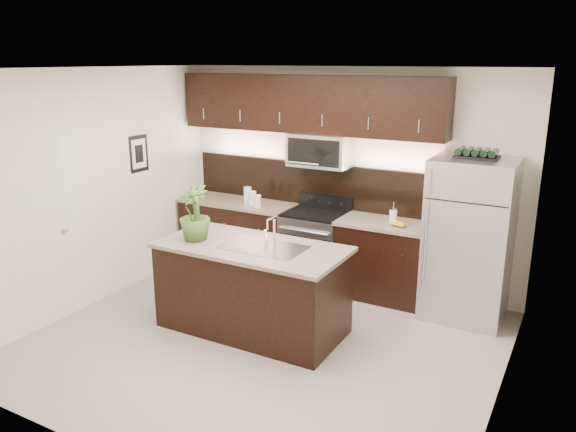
{
  "coord_description": "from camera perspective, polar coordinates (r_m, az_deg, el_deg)",
  "views": [
    {
      "loc": [
        2.71,
        -4.4,
        2.78
      ],
      "look_at": [
        -0.02,
        0.55,
        1.2
      ],
      "focal_mm": 35.0,
      "sensor_mm": 36.0,
      "label": 1
    }
  ],
  "objects": [
    {
      "name": "upper_fixtures",
      "position": [
        7.01,
        2.15,
        10.39
      ],
      "size": [
        3.49,
        0.4,
        1.66
      ],
      "color": "black",
      "rests_on": "counter_run"
    },
    {
      "name": "sink_faucet",
      "position": [
        5.7,
        -2.4,
        -3.04
      ],
      "size": [
        0.84,
        0.5,
        0.28
      ],
      "color": "silver",
      "rests_on": "island"
    },
    {
      "name": "bananas",
      "position": [
        6.56,
        10.8,
        -0.66
      ],
      "size": [
        0.24,
        0.21,
        0.06
      ],
      "primitive_type": "ellipsoid",
      "rotation": [
        0.0,
        0.0,
        -0.38
      ],
      "color": "gold",
      "rests_on": "counter_run"
    },
    {
      "name": "island",
      "position": [
        5.94,
        -3.64,
        -7.27
      ],
      "size": [
        1.96,
        0.96,
        0.94
      ],
      "color": "black",
      "rests_on": "ground"
    },
    {
      "name": "room_walls",
      "position": [
        5.31,
        -3.98,
        3.81
      ],
      "size": [
        4.52,
        4.02,
        2.71
      ],
      "color": "silver",
      "rests_on": "ground"
    },
    {
      "name": "wine_rack",
      "position": [
        6.2,
        18.65,
        6.02
      ],
      "size": [
        0.44,
        0.27,
        0.1
      ],
      "color": "black",
      "rests_on": "refrigerator"
    },
    {
      "name": "ground",
      "position": [
        5.87,
        -2.52,
        -12.65
      ],
      "size": [
        4.5,
        4.5,
        0.0
      ],
      "primitive_type": "plane",
      "color": "gray",
      "rests_on": "ground"
    },
    {
      "name": "french_press",
      "position": [
        6.58,
        10.62,
        -0.0
      ],
      "size": [
        0.09,
        0.09,
        0.26
      ],
      "rotation": [
        0.0,
        0.0,
        0.1
      ],
      "color": "silver",
      "rests_on": "counter_run"
    },
    {
      "name": "refrigerator",
      "position": [
        6.41,
        17.92,
        -2.28
      ],
      "size": [
        0.86,
        0.78,
        1.78
      ],
      "primitive_type": "cube",
      "color": "#B2B2B7",
      "rests_on": "ground"
    },
    {
      "name": "plant",
      "position": [
        5.93,
        -9.49,
        0.3
      ],
      "size": [
        0.39,
        0.39,
        0.58
      ],
      "primitive_type": "imported",
      "rotation": [
        0.0,
        0.0,
        -0.21
      ],
      "color": "#345622",
      "rests_on": "island"
    },
    {
      "name": "counter_run",
      "position": [
        7.24,
        1.31,
        -2.96
      ],
      "size": [
        3.51,
        0.65,
        0.94
      ],
      "color": "black",
      "rests_on": "ground"
    },
    {
      "name": "canisters",
      "position": [
        7.34,
        -3.73,
        1.89
      ],
      "size": [
        0.31,
        0.19,
        0.22
      ],
      "rotation": [
        0.0,
        0.0,
        -0.42
      ],
      "color": "silver",
      "rests_on": "counter_run"
    }
  ]
}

